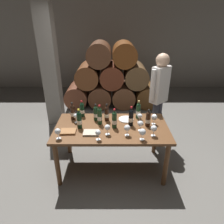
{
  "coord_description": "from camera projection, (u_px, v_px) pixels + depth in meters",
  "views": [
    {
      "loc": [
        0.01,
        -2.62,
        2.27
      ],
      "look_at": [
        0.0,
        0.2,
        0.91
      ],
      "focal_mm": 32.14,
      "sensor_mm": 36.0,
      "label": 1
    }
  ],
  "objects": [
    {
      "name": "ground_plane",
      "position": [
        112.0,
        166.0,
        3.34
      ],
      "size": [
        14.0,
        14.0,
        0.0
      ],
      "primitive_type": "plane",
      "color": "#66635E"
    },
    {
      "name": "cellar_back_wall",
      "position": [
        112.0,
        45.0,
        6.51
      ],
      "size": [
        10.0,
        0.24,
        2.8
      ],
      "primitive_type": "cube",
      "color": "gray",
      "rests_on": "ground_plane"
    },
    {
      "name": "barrel_stack",
      "position": [
        112.0,
        79.0,
        5.37
      ],
      "size": [
        2.49,
        0.9,
        1.69
      ],
      "color": "brown",
      "rests_on": "ground_plane"
    },
    {
      "name": "stone_pillar",
      "position": [
        51.0,
        66.0,
        4.22
      ],
      "size": [
        0.32,
        0.32,
        2.6
      ],
      "primitive_type": "cube",
      "color": "gray",
      "rests_on": "ground_plane"
    },
    {
      "name": "dining_table",
      "position": [
        112.0,
        132.0,
        3.05
      ],
      "size": [
        1.7,
        0.9,
        0.76
      ],
      "color": "brown",
      "rests_on": "ground_plane"
    },
    {
      "name": "wine_bottle_0",
      "position": [
        73.0,
        112.0,
        3.18
      ],
      "size": [
        0.07,
        0.07,
        0.29
      ],
      "color": "black",
      "rests_on": "dining_table"
    },
    {
      "name": "wine_bottle_1",
      "position": [
        148.0,
        119.0,
        2.99
      ],
      "size": [
        0.07,
        0.07,
        0.27
      ],
      "color": "black",
      "rests_on": "dining_table"
    },
    {
      "name": "wine_bottle_2",
      "position": [
        115.0,
        120.0,
        2.94
      ],
      "size": [
        0.07,
        0.07,
        0.31
      ],
      "color": "#19381E",
      "rests_on": "dining_table"
    },
    {
      "name": "wine_bottle_3",
      "position": [
        82.0,
        109.0,
        3.28
      ],
      "size": [
        0.07,
        0.07,
        0.28
      ],
      "color": "black",
      "rests_on": "dining_table"
    },
    {
      "name": "wine_bottle_4",
      "position": [
        107.0,
        113.0,
        3.14
      ],
      "size": [
        0.07,
        0.07,
        0.29
      ],
      "color": "black",
      "rests_on": "dining_table"
    },
    {
      "name": "wine_bottle_5",
      "position": [
        96.0,
        113.0,
        3.16
      ],
      "size": [
        0.07,
        0.07,
        0.28
      ],
      "color": "#19381E",
      "rests_on": "dining_table"
    },
    {
      "name": "wine_bottle_6",
      "position": [
        80.0,
        120.0,
        2.93
      ],
      "size": [
        0.07,
        0.07,
        0.31
      ],
      "color": "black",
      "rests_on": "dining_table"
    },
    {
      "name": "wine_bottle_7",
      "position": [
        100.0,
        116.0,
        3.04
      ],
      "size": [
        0.07,
        0.07,
        0.32
      ],
      "color": "#19381E",
      "rests_on": "dining_table"
    },
    {
      "name": "wine_bottle_8",
      "position": [
        139.0,
        111.0,
        3.22
      ],
      "size": [
        0.07,
        0.07,
        0.3
      ],
      "color": "#19381E",
      "rests_on": "dining_table"
    },
    {
      "name": "wine_bottle_9",
      "position": [
        131.0,
        117.0,
        3.0
      ],
      "size": [
        0.07,
        0.07,
        0.31
      ],
      "color": "black",
      "rests_on": "dining_table"
    },
    {
      "name": "wine_glass_0",
      "position": [
        98.0,
        133.0,
        2.66
      ],
      "size": [
        0.08,
        0.08,
        0.15
      ],
      "color": "white",
      "rests_on": "dining_table"
    },
    {
      "name": "wine_glass_1",
      "position": [
        143.0,
        132.0,
        2.65
      ],
      "size": [
        0.09,
        0.09,
        0.16
      ],
      "color": "white",
      "rests_on": "dining_table"
    },
    {
      "name": "wine_glass_2",
      "position": [
        108.0,
        128.0,
        2.77
      ],
      "size": [
        0.08,
        0.08,
        0.15
      ],
      "color": "white",
      "rests_on": "dining_table"
    },
    {
      "name": "wine_glass_3",
      "position": [
        128.0,
        128.0,
        2.75
      ],
      "size": [
        0.09,
        0.09,
        0.16
      ],
      "color": "white",
      "rests_on": "dining_table"
    },
    {
      "name": "wine_glass_4",
      "position": [
        140.0,
        116.0,
        3.09
      ],
      "size": [
        0.08,
        0.08,
        0.15
      ],
      "color": "white",
      "rests_on": "dining_table"
    },
    {
      "name": "wine_glass_5",
      "position": [
        154.0,
        129.0,
        2.74
      ],
      "size": [
        0.09,
        0.09,
        0.16
      ],
      "color": "white",
      "rests_on": "dining_table"
    },
    {
      "name": "wine_glass_6",
      "position": [
        58.0,
        132.0,
        2.68
      ],
      "size": [
        0.08,
        0.08,
        0.16
      ],
      "color": "white",
      "rests_on": "dining_table"
    },
    {
      "name": "wine_glass_7",
      "position": [
        141.0,
        124.0,
        2.86
      ],
      "size": [
        0.08,
        0.08,
        0.16
      ],
      "color": "white",
      "rests_on": "dining_table"
    },
    {
      "name": "wine_glass_8",
      "position": [
        76.0,
        116.0,
        3.09
      ],
      "size": [
        0.08,
        0.08,
        0.15
      ],
      "color": "white",
      "rests_on": "dining_table"
    },
    {
      "name": "wine_glass_9",
      "position": [
        155.0,
        117.0,
        3.04
      ],
      "size": [
        0.09,
        0.09,
        0.16
      ],
      "color": "white",
      "rests_on": "dining_table"
    },
    {
      "name": "tasting_notebook",
      "position": [
        69.0,
        131.0,
        2.86
      ],
      "size": [
        0.22,
        0.17,
        0.03
      ],
      "primitive_type": "cube",
      "rotation": [
        0.0,
        0.0,
        0.03
      ],
      "color": "#936038",
      "rests_on": "dining_table"
    },
    {
      "name": "leather_ledger",
      "position": [
        92.0,
        133.0,
        2.83
      ],
      "size": [
        0.22,
        0.16,
        0.03
      ],
      "primitive_type": "cube",
      "rotation": [
        0.0,
        0.0,
        -0.01
      ],
      "color": "#B2A893",
      "rests_on": "dining_table"
    },
    {
      "name": "serving_plate",
      "position": [
        126.0,
        119.0,
        3.21
      ],
      "size": [
        0.24,
        0.24,
        0.01
      ],
      "primitive_type": "cylinder",
      "color": "white",
      "rests_on": "dining_table"
    },
    {
      "name": "sommelier_presenting",
      "position": [
        160.0,
        92.0,
        3.56
      ],
      "size": [
        0.39,
        0.35,
        1.72
      ],
      "color": "#383842",
      "rests_on": "ground_plane"
    }
  ]
}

